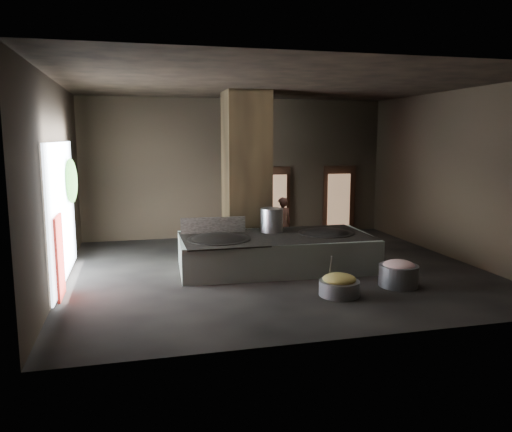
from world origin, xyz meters
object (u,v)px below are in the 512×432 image
object	(u,v)px
veg_basin	(339,288)
meat_basin	(398,276)
wok_right	(326,236)
hearth_platform	(276,252)
stock_pot	(272,220)
cook	(282,223)
wok_left	(219,242)

from	to	relation	value
veg_basin	meat_basin	bearing A→B (deg)	11.10
wok_right	veg_basin	bearing A→B (deg)	-105.30
wok_right	veg_basin	size ratio (longest dim) A/B	1.65
hearth_platform	veg_basin	xyz separation A→B (m)	(0.68, -2.42, -0.26)
stock_pot	cook	size ratio (longest dim) A/B	0.40
hearth_platform	meat_basin	size ratio (longest dim) A/B	5.53
meat_basin	hearth_platform	bearing A→B (deg)	136.29
wok_right	cook	bearing A→B (deg)	105.97
stock_pot	veg_basin	size ratio (longest dim) A/B	0.73
wok_right	cook	xyz separation A→B (m)	(-0.57, 1.99, 0.02)
meat_basin	wok_right	bearing A→B (deg)	111.71
cook	veg_basin	bearing A→B (deg)	88.51
veg_basin	meat_basin	world-z (taller)	meat_basin
wok_right	cook	world-z (taller)	cook
veg_basin	wok_right	bearing A→B (deg)	74.70
wok_right	cook	size ratio (longest dim) A/B	0.90
wok_left	wok_right	size ratio (longest dim) A/B	1.07
wok_right	meat_basin	world-z (taller)	wok_right
hearth_platform	cook	bearing A→B (deg)	72.11
cook	wok_right	bearing A→B (deg)	105.83
hearth_platform	cook	xyz separation A→B (m)	(0.78, 2.04, 0.36)
hearth_platform	wok_left	distance (m)	1.49
wok_left	wok_right	world-z (taller)	wok_left
hearth_platform	stock_pot	xyz separation A→B (m)	(0.05, 0.55, 0.72)
wok_right	meat_basin	size ratio (longest dim) A/B	1.62
wok_left	cook	size ratio (longest dim) A/B	0.97
meat_basin	veg_basin	bearing A→B (deg)	-168.90
stock_pot	meat_basin	world-z (taller)	stock_pot
wok_left	veg_basin	distance (m)	3.24
hearth_platform	stock_pot	size ratio (longest dim) A/B	7.67
wok_left	meat_basin	size ratio (longest dim) A/B	1.74
meat_basin	stock_pot	bearing A→B (deg)	129.05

